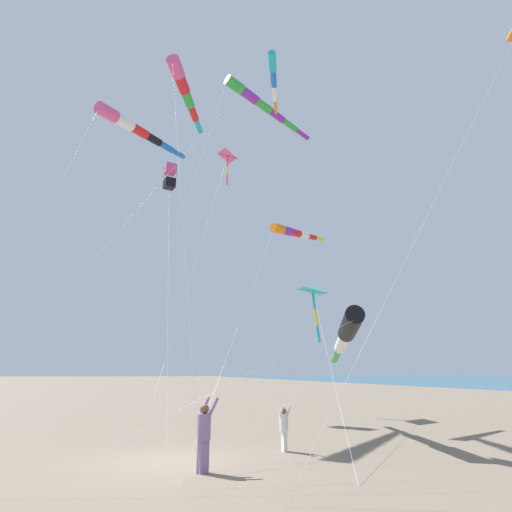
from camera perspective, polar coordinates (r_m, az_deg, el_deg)
The scene contains 12 objects.
ground_plane at distance 12.37m, azimuth -11.48°, elevation -26.05°, with size 600.00×600.00×0.00m, color #756654.
person_adult_flyer at distance 10.92m, azimuth -7.14°, elevation -22.75°, with size 0.60×0.59×1.69m.
person_child_grey_jacket at distance 13.64m, azimuth 3.87°, elevation -22.18°, with size 0.34×0.42×1.36m.
kite_windsock_green_low_center at distance 27.46m, azimuth 0.38°, elevation 20.34°, with size 10.70×8.36×19.30m.
kite_delta_striped_overhead at distance 25.06m, azimuth 7.87°, elevation -4.82°, with size 6.10×15.43×7.36m.
kite_windsock_white_trailing at distance 26.31m, azimuth -16.40°, elevation 16.52°, with size 6.32×14.42×16.56m.
kite_box_purple_drifting at distance 29.15m, azimuth -11.75°, elevation 10.64°, with size 0.84×13.46×15.96m.
kite_windsock_orange_high_right at distance 21.99m, azimuth 5.03°, elevation 3.26°, with size 8.35×11.05×9.66m.
kite_windsock_teal_far_right at distance 24.38m, azimuth 2.38°, elevation 23.37°, with size 11.09×11.09×18.00m.
kite_delta_long_streamer_left at distance 19.65m, azimuth -3.90°, elevation 13.47°, with size 3.61×5.31×12.13m.
kite_windsock_black_fish_shape at distance 26.28m, azimuth -9.91°, elevation 21.78°, with size 2.67×14.83×18.96m.
kite_windsock_checkered_midright at distance 16.53m, azimuth 12.27°, elevation -10.47°, with size 10.92×8.09×4.45m.
Camera 1 is at (-0.76, -12.14, 2.27)m, focal length 29.11 mm.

